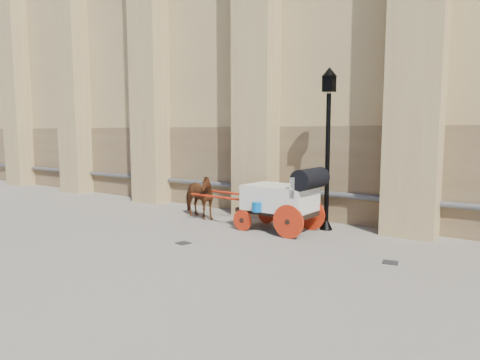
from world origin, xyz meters
The scene contains 6 objects.
ground centered at (0.00, 0.00, 0.00)m, with size 90.00×90.00×0.00m, color #6C6359.
horse centered at (-2.34, 2.12, 0.73)m, with size 0.79×1.73×1.46m, color brown.
carriage centered at (0.94, 2.05, 1.00)m, with size 4.26×1.52×1.85m.
street_lamp centered at (1.83, 2.98, 2.47)m, with size 0.43×0.43×4.63m.
drain_grate_near centered at (-0.52, -0.56, 0.01)m, with size 0.32×0.32×0.01m, color black.
drain_grate_far centered at (4.28, 0.80, 0.01)m, with size 0.32×0.32×0.01m, color black.
Camera 1 is at (6.73, -8.47, 2.83)m, focal length 32.00 mm.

